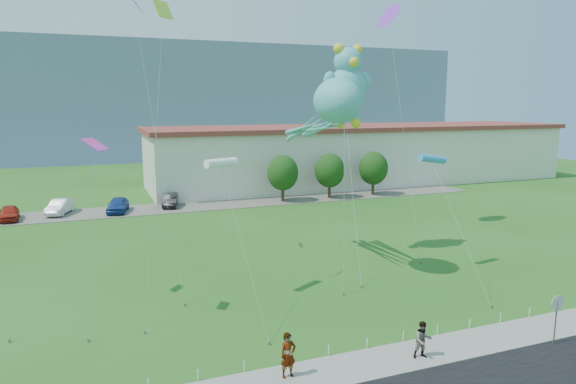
{
  "coord_description": "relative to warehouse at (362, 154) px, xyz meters",
  "views": [
    {
      "loc": [
        -10.59,
        -20.97,
        11.4
      ],
      "look_at": [
        0.61,
        8.0,
        5.98
      ],
      "focal_mm": 32.0,
      "sensor_mm": 36.0,
      "label": 1
    }
  ],
  "objects": [
    {
      "name": "ground",
      "position": [
        -26.0,
        -44.0,
        -4.12
      ],
      "size": [
        160.0,
        160.0,
        0.0
      ],
      "primitive_type": "plane",
      "color": "#215718",
      "rests_on": "ground"
    },
    {
      "name": "parked_car_black",
      "position": [
        -28.68,
        -8.33,
        -3.36
      ],
      "size": [
        2.41,
        4.51,
        1.41
      ],
      "primitive_type": "imported",
      "rotation": [
        0.0,
        0.0,
        -0.22
      ],
      "color": "black",
      "rests_on": "parking_strip"
    },
    {
      "name": "small_kite_cyan",
      "position": [
        -15.27,
        -36.64,
        3.51
      ],
      "size": [
        1.09,
        8.25,
        8.13
      ],
      "color": "#2D8DCC",
      "rests_on": "ground"
    },
    {
      "name": "pedestrian_right",
      "position": [
        -23.24,
        -47.17,
        -3.17
      ],
      "size": [
        0.94,
        0.8,
        1.7
      ],
      "primitive_type": "imported",
      "rotation": [
        0.0,
        0.0,
        -0.21
      ],
      "color": "gray",
      "rests_on": "sidewalk"
    },
    {
      "name": "small_kite_purple",
      "position": [
        -12.22,
        -25.79,
        14.09
      ],
      "size": [
        3.73,
        10.57,
        19.4
      ],
      "color": "purple",
      "rests_on": "ground"
    },
    {
      "name": "teddy_bear_kite",
      "position": [
        -18.94,
        -31.23,
        8.6
      ],
      "size": [
        4.3,
        8.18,
        15.55
      ],
      "color": "teal",
      "rests_on": "ground"
    },
    {
      "name": "tree_near",
      "position": [
        -16.0,
        -10.0,
        -0.74
      ],
      "size": [
        3.6,
        3.6,
        5.47
      ],
      "color": "#3F2B19",
      "rests_on": "ground"
    },
    {
      "name": "parked_car_red",
      "position": [
        -44.37,
        -9.47,
        -3.36
      ],
      "size": [
        1.97,
        4.27,
        1.42
      ],
      "primitive_type": "imported",
      "rotation": [
        0.0,
        0.0,
        0.07
      ],
      "color": "#AE2315",
      "rests_on": "parking_strip"
    },
    {
      "name": "small_kite_pink",
      "position": [
        -36.44,
        -37.95,
        4.31
      ],
      "size": [
        1.59,
        2.85,
        9.79
      ],
      "color": "#D830A7",
      "rests_on": "ground"
    },
    {
      "name": "parked_car_blue",
      "position": [
        -34.25,
        -9.34,
        -3.29
      ],
      "size": [
        2.79,
        4.84,
        1.55
      ],
      "primitive_type": "imported",
      "rotation": [
        0.0,
        0.0,
        -0.22
      ],
      "color": "navy",
      "rests_on": "parking_strip"
    },
    {
      "name": "hill_ridge",
      "position": [
        -26.0,
        76.0,
        8.38
      ],
      "size": [
        160.0,
        50.0,
        25.0
      ],
      "primitive_type": "cube",
      "color": "slate",
      "rests_on": "ground"
    },
    {
      "name": "sidewalk",
      "position": [
        -26.0,
        -46.75,
        -4.07
      ],
      "size": [
        80.0,
        2.5,
        0.1
      ],
      "primitive_type": "cube",
      "color": "gray",
      "rests_on": "ground"
    },
    {
      "name": "parked_car_silver",
      "position": [
        -39.87,
        -8.16,
        -3.31
      ],
      "size": [
        2.95,
        4.87,
        1.52
      ],
      "primitive_type": "imported",
      "rotation": [
        0.0,
        0.0,
        -0.31
      ],
      "color": "silver",
      "rests_on": "parking_strip"
    },
    {
      "name": "pedestrian_left",
      "position": [
        -29.45,
        -46.5,
        -3.06
      ],
      "size": [
        0.75,
        0.53,
        1.93
      ],
      "primitive_type": "imported",
      "rotation": [
        0.0,
        0.0,
        0.11
      ],
      "color": "gray",
      "rests_on": "sidewalk"
    },
    {
      "name": "small_kite_yellow",
      "position": [
        -32.68,
        -35.59,
        10.1
      ],
      "size": [
        2.94,
        5.77,
        16.9
      ],
      "color": "#B6E235",
      "rests_on": "ground"
    },
    {
      "name": "parking_strip",
      "position": [
        -26.0,
        -9.0,
        -4.09
      ],
      "size": [
        70.0,
        6.0,
        0.06
      ],
      "primitive_type": "cube",
      "color": "#59544C",
      "rests_on": "ground"
    },
    {
      "name": "small_kite_blue",
      "position": [
        -33.29,
        -27.88,
        13.63
      ],
      "size": [
        2.15,
        10.22,
        18.92
      ],
      "color": "blue",
      "rests_on": "ground"
    },
    {
      "name": "small_kite_white",
      "position": [
        -29.67,
        -36.58,
        3.83
      ],
      "size": [
        0.8,
        7.98,
        8.46
      ],
      "color": "white",
      "rests_on": "ground"
    },
    {
      "name": "stop_sign",
      "position": [
        -16.5,
        -48.21,
        -2.26
      ],
      "size": [
        0.8,
        0.07,
        2.5
      ],
      "color": "slate",
      "rests_on": "ground"
    },
    {
      "name": "rope_fence",
      "position": [
        -26.0,
        -45.3,
        -3.87
      ],
      "size": [
        26.05,
        0.05,
        0.5
      ],
      "color": "white",
      "rests_on": "ground"
    },
    {
      "name": "tree_far",
      "position": [
        -4.0,
        -10.0,
        -0.74
      ],
      "size": [
        3.6,
        3.6,
        5.47
      ],
      "color": "#3F2B19",
      "rests_on": "ground"
    },
    {
      "name": "tree_mid",
      "position": [
        -10.0,
        -10.0,
        -0.74
      ],
      "size": [
        3.6,
        3.6,
        5.47
      ],
      "color": "#3F2B19",
      "rests_on": "ground"
    },
    {
      "name": "octopus_kite",
      "position": [
        -22.1,
        -34.68,
        6.64
      ],
      "size": [
        2.84,
        9.88,
        12.94
      ],
      "color": "teal",
      "rests_on": "ground"
    },
    {
      "name": "warehouse",
      "position": [
        0.0,
        0.0,
        0.0
      ],
      "size": [
        61.0,
        15.0,
        8.2
      ],
      "color": "beige",
      "rests_on": "ground"
    }
  ]
}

